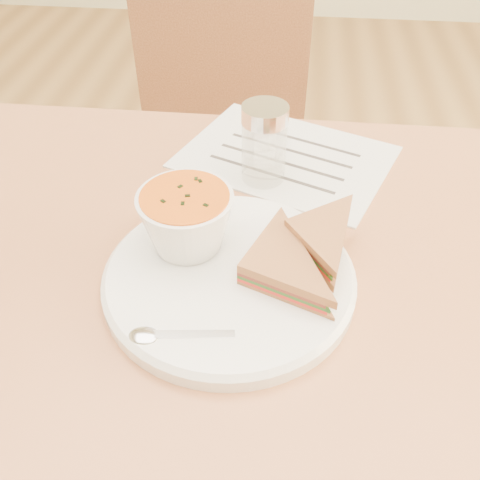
% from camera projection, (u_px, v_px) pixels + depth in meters
% --- Properties ---
extents(dining_table, '(1.00, 0.70, 0.75)m').
position_uv_depth(dining_table, '(240.00, 424.00, 0.89)').
color(dining_table, brown).
rests_on(dining_table, floor).
extents(chair_far, '(0.43, 0.43, 0.92)m').
position_uv_depth(chair_far, '(216.00, 176.00, 1.26)').
color(chair_far, '#5B2F1B').
rests_on(chair_far, floor).
extents(plate, '(0.34, 0.34, 0.02)m').
position_uv_depth(plate, '(229.00, 279.00, 0.60)').
color(plate, white).
rests_on(plate, dining_table).
extents(soup_bowl, '(0.13, 0.13, 0.07)m').
position_uv_depth(soup_bowl, '(187.00, 223.00, 0.61)').
color(soup_bowl, white).
rests_on(soup_bowl, plate).
extents(sandwich_half_a, '(0.15, 0.15, 0.03)m').
position_uv_depth(sandwich_half_a, '(237.00, 277.00, 0.57)').
color(sandwich_half_a, '#B06F3E').
rests_on(sandwich_half_a, plate).
extents(sandwich_half_b, '(0.14, 0.14, 0.03)m').
position_uv_depth(sandwich_half_b, '(284.00, 230.00, 0.61)').
color(sandwich_half_b, '#B06F3E').
rests_on(sandwich_half_b, plate).
extents(spoon, '(0.16, 0.05, 0.01)m').
position_uv_depth(spoon, '(192.00, 335.00, 0.53)').
color(spoon, silver).
rests_on(spoon, plate).
extents(paper_menu, '(0.36, 0.31, 0.00)m').
position_uv_depth(paper_menu, '(285.00, 157.00, 0.80)').
color(paper_menu, silver).
rests_on(paper_menu, dining_table).
extents(condiment_shaker, '(0.07, 0.07, 0.11)m').
position_uv_depth(condiment_shaker, '(264.00, 144.00, 0.72)').
color(condiment_shaker, silver).
rests_on(condiment_shaker, dining_table).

